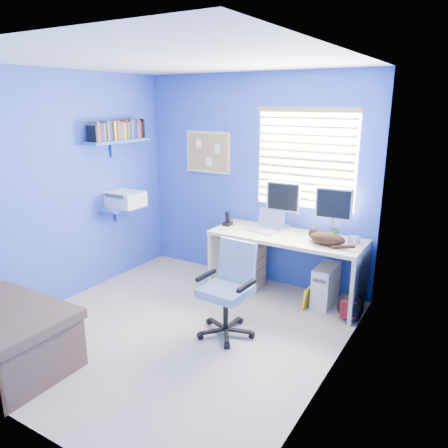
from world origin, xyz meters
The scene contains 23 objects.
floor centered at (0.00, 0.00, 0.00)m, with size 3.00×3.20×0.00m, color #BAAA91.
ceiling centered at (0.00, 0.00, 2.50)m, with size 3.00×3.20×0.00m, color white.
wall_back centered at (0.00, 1.60, 1.25)m, with size 3.00×0.01×2.50m, color blue.
wall_front centered at (0.00, -1.60, 1.25)m, with size 3.00×0.01×2.50m, color blue.
wall_left centered at (-1.50, 0.00, 1.25)m, with size 0.01×3.20×2.50m, color blue.
wall_right centered at (1.50, 0.00, 1.25)m, with size 0.01×3.20×2.50m, color blue.
desk centered at (0.60, 1.26, 0.37)m, with size 1.70×0.65×0.74m, color tan.
laptop centered at (0.31, 1.27, 0.85)m, with size 0.33×0.26×0.22m, color silver.
monitor_left centered at (0.43, 1.52, 1.01)m, with size 0.40×0.12×0.54m, color silver.
monitor_right centered at (1.04, 1.47, 1.01)m, with size 0.40×0.12×0.54m, color silver.
phone centered at (-0.17, 1.26, 0.82)m, with size 0.09×0.11×0.17m, color black.
mug centered at (1.08, 1.43, 0.79)m, with size 0.10×0.09×0.10m, color #2C6B40.
cd_spindle centered at (1.31, 1.36, 0.78)m, with size 0.13×0.13×0.07m, color silver.
cat centered at (1.09, 1.16, 0.81)m, with size 0.37×0.19×0.13m, color black.
tower_pc centered at (1.06, 1.30, 0.23)m, with size 0.19×0.44×0.45m, color beige.
drawer_boxes centered at (0.10, 1.28, 0.27)m, with size 0.35×0.28×0.54m, color tan.
yellow_book centered at (0.92, 1.10, 0.12)m, with size 0.03×0.17×0.24m, color yellow.
backpack centered at (1.40, 1.07, 0.16)m, with size 0.27×0.20×0.32m, color black.
bed_corner centered at (-0.84, -1.24, 0.26)m, with size 1.08×0.77×0.52m, color #493428.
office_chair centered at (0.45, 0.23, 0.33)m, with size 0.54×0.54×0.89m.
window_blinds centered at (0.65, 1.57, 1.55)m, with size 1.15×0.05×1.10m.
corkboard centered at (-0.65, 1.58, 1.55)m, with size 0.64×0.02×0.52m.
wall_shelves centered at (-1.35, 0.75, 1.43)m, with size 0.42×0.90×1.05m.
Camera 1 is at (2.39, -3.06, 2.18)m, focal length 35.00 mm.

